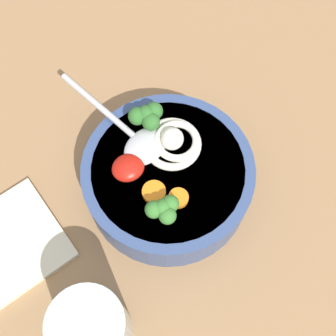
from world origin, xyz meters
The scene contains 11 objects.
table_slab centered at (0.00, 0.00, 1.44)cm, with size 133.80×133.80×2.89cm, color #936D47.
soup_bowl centered at (-1.51, 2.89, 6.17)cm, with size 21.16×21.16×6.35cm.
noodle_pile centered at (0.65, 5.09, 10.23)cm, with size 7.95×7.79×3.19cm.
soup_spoon centered at (-2.78, 7.82, 10.03)cm, with size 7.57×17.51×1.60cm.
chili_sauce_dollop centered at (-5.67, 5.12, 10.13)cm, with size 3.98×3.58×1.79cm, color #B2190F.
broccoli_floret_near_spoon centered at (-5.08, -1.82, 11.20)cm, with size 3.96×3.41×3.13cm.
broccoli_floret_beside_chili centered at (-0.48, 9.29, 11.40)cm, with size 4.37×3.76×3.46cm.
carrot_slice_front centered at (-2.62, -1.12, 9.61)cm, with size 2.36×2.36×0.76cm, color orange.
carrot_slice_beside_noodles centered at (-4.62, 1.03, 9.60)cm, with size 2.79×2.79×0.73cm, color orange.
drinking_glass centered at (-17.91, -8.23, 8.25)cm, with size 7.82×7.82×10.72cm, color silver.
folded_napkin centered at (-22.97, 6.90, 3.29)cm, with size 13.67×12.61×0.80cm, color beige.
Camera 1 is at (-13.22, -15.60, 57.75)cm, focal length 47.44 mm.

